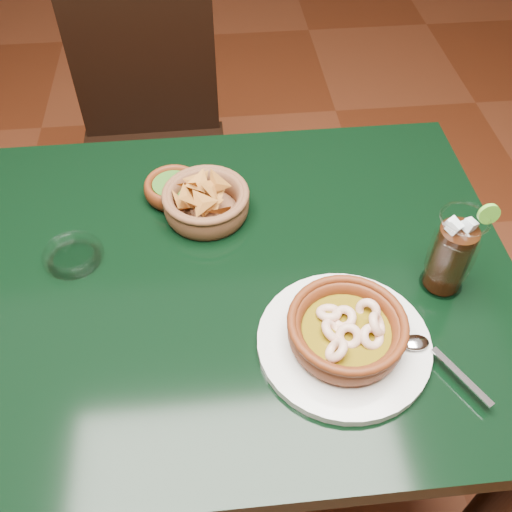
{
  "coord_description": "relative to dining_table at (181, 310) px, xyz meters",
  "views": [
    {
      "loc": [
        0.08,
        -0.65,
        1.52
      ],
      "look_at": [
        0.14,
        -0.02,
        0.81
      ],
      "focal_mm": 40.0,
      "sensor_mm": 36.0,
      "label": 1
    }
  ],
  "objects": [
    {
      "name": "cola_drink",
      "position": [
        0.46,
        -0.06,
        0.18
      ],
      "size": [
        0.16,
        0.16,
        0.18
      ],
      "color": "white",
      "rests_on": "dining_table"
    },
    {
      "name": "chip_basket",
      "position": [
        0.06,
        0.15,
        0.13
      ],
      "size": [
        0.2,
        0.2,
        0.11
      ],
      "color": "brown",
      "rests_on": "dining_table"
    },
    {
      "name": "ground",
      "position": [
        0.0,
        0.0,
        -0.65
      ],
      "size": [
        7.0,
        7.0,
        0.0
      ],
      "primitive_type": "plane",
      "color": "#471C0C",
      "rests_on": "ground"
    },
    {
      "name": "dining_chair",
      "position": [
        -0.09,
        0.71,
        -0.15
      ],
      "size": [
        0.42,
        0.42,
        0.91
      ],
      "color": "black",
      "rests_on": "ground"
    },
    {
      "name": "guacamole_ramekin",
      "position": [
        -0.0,
        0.21,
        0.12
      ],
      "size": [
        0.13,
        0.13,
        0.04
      ],
      "color": "#54210C",
      "rests_on": "dining_table"
    },
    {
      "name": "shrimp_plate",
      "position": [
        0.26,
        -0.17,
        0.13
      ],
      "size": [
        0.33,
        0.27,
        0.08
      ],
      "color": "silver",
      "rests_on": "dining_table"
    },
    {
      "name": "dining_table",
      "position": [
        0.0,
        0.0,
        0.0
      ],
      "size": [
        1.2,
        0.8,
        0.75
      ],
      "color": "black",
      "rests_on": "ground"
    },
    {
      "name": "glass_ashtray",
      "position": [
        -0.18,
        0.05,
        0.11
      ],
      "size": [
        0.12,
        0.12,
        0.03
      ],
      "color": "white",
      "rests_on": "dining_table"
    }
  ]
}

